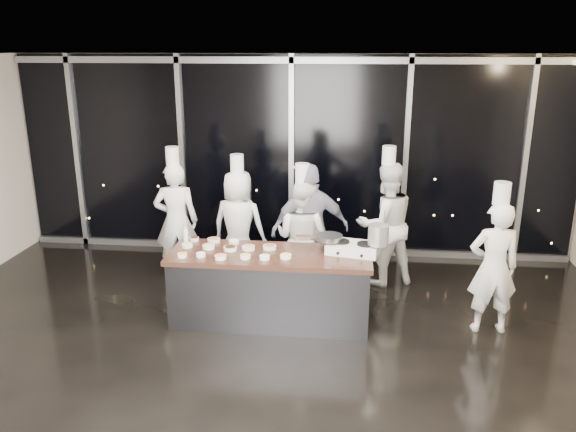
# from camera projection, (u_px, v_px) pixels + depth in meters

# --- Properties ---
(ground) EXTENTS (9.00, 9.00, 0.00)m
(ground) POSITION_uv_depth(u_px,v_px,m) (260.00, 358.00, 6.22)
(ground) COLOR black
(ground) RESTS_ON ground
(room_shell) EXTENTS (9.02, 7.02, 3.21)m
(room_shell) POSITION_uv_depth(u_px,v_px,m) (274.00, 158.00, 5.54)
(room_shell) COLOR beige
(room_shell) RESTS_ON ground
(window_wall) EXTENTS (8.90, 0.11, 3.20)m
(window_wall) POSITION_uv_depth(u_px,v_px,m) (292.00, 157.00, 9.01)
(window_wall) COLOR black
(window_wall) RESTS_ON ground
(demo_counter) EXTENTS (2.46, 0.86, 0.90)m
(demo_counter) POSITION_uv_depth(u_px,v_px,m) (270.00, 287.00, 6.94)
(demo_counter) COLOR #333438
(demo_counter) RESTS_ON ground
(stove) EXTENTS (0.68, 0.50, 0.14)m
(stove) POSITION_uv_depth(u_px,v_px,m) (353.00, 248.00, 6.80)
(stove) COLOR silver
(stove) RESTS_ON demo_counter
(frying_pan) EXTENTS (0.60, 0.39, 0.06)m
(frying_pan) POSITION_uv_depth(u_px,v_px,m) (328.00, 237.00, 6.86)
(frying_pan) COLOR slate
(frying_pan) RESTS_ON stove
(stock_pot) EXTENTS (0.29, 0.29, 0.24)m
(stock_pot) POSITION_uv_depth(u_px,v_px,m) (378.00, 235.00, 6.66)
(stock_pot) COLOR #A6A6A8
(stock_pot) RESTS_ON stove
(prep_bowls) EXTENTS (1.40, 0.72, 0.05)m
(prep_bowls) POSITION_uv_depth(u_px,v_px,m) (230.00, 249.00, 6.89)
(prep_bowls) COLOR white
(prep_bowls) RESTS_ON demo_counter
(squeeze_bottle) EXTENTS (0.06, 0.06, 0.23)m
(squeeze_bottle) POSITION_uv_depth(u_px,v_px,m) (186.00, 235.00, 7.11)
(squeeze_bottle) COLOR silver
(squeeze_bottle) RESTS_ON demo_counter
(chef_far_left) EXTENTS (0.69, 0.52, 1.96)m
(chef_far_left) POSITION_uv_depth(u_px,v_px,m) (176.00, 220.00, 8.15)
(chef_far_left) COLOR silver
(chef_far_left) RESTS_ON ground
(chef_left) EXTENTS (0.88, 0.66, 1.86)m
(chef_left) POSITION_uv_depth(u_px,v_px,m) (239.00, 225.00, 8.13)
(chef_left) COLOR silver
(chef_left) RESTS_ON ground
(chef_center) EXTENTS (0.96, 0.87, 1.83)m
(chef_center) POSITION_uv_depth(u_px,v_px,m) (302.00, 237.00, 7.64)
(chef_center) COLOR silver
(chef_center) RESTS_ON ground
(guest) EXTENTS (1.15, 0.73, 1.82)m
(guest) POSITION_uv_depth(u_px,v_px,m) (310.00, 230.00, 7.64)
(guest) COLOR #151839
(guest) RESTS_ON ground
(chef_right) EXTENTS (1.05, 0.95, 2.01)m
(chef_right) POSITION_uv_depth(u_px,v_px,m) (385.00, 224.00, 7.95)
(chef_right) COLOR silver
(chef_right) RESTS_ON ground
(chef_side) EXTENTS (0.62, 0.44, 1.85)m
(chef_side) POSITION_uv_depth(u_px,v_px,m) (494.00, 266.00, 6.59)
(chef_side) COLOR silver
(chef_side) RESTS_ON ground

